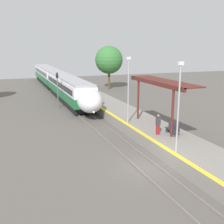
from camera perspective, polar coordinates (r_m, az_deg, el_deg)
The scene contains 12 objects.
ground_plane at distance 19.91m, azimuth 7.02°, elevation -11.17°, with size 120.00×120.00×0.00m, color #56514C.
rail_left at distance 19.57m, azimuth 5.12°, elevation -11.32°, with size 0.08×90.00×0.15m, color slate.
rail_right at distance 20.20m, azimuth 8.86°, elevation -10.62°, with size 0.08×90.00×0.15m, color slate.
train at distance 51.32m, azimuth -11.12°, elevation 6.28°, with size 2.89×44.99×3.77m.
platform_right at distance 21.55m, azimuth 15.74°, elevation -8.18°, with size 4.08×64.00×1.01m.
platform_bench at distance 23.88m, azimuth 12.23°, elevation -3.38°, with size 0.44×1.64×0.89m.
person_waiting at distance 23.51m, azimuth 9.34°, elevation -2.45°, with size 0.36×0.23×1.73m.
railway_signal at distance 38.29m, azimuth -11.00°, elevation 5.06°, with size 0.28×0.28×4.77m.
lamppost_near at distance 19.31m, azimuth 13.40°, elevation 1.91°, with size 0.36×0.20×6.22m.
lamppost_mid at distance 26.43m, azimuth 3.34°, elevation 5.24°, with size 0.36×0.20×6.22m.
station_canopy at distance 25.48m, azimuth 9.67°, elevation 5.60°, with size 2.02×9.22×4.20m.
background_tree_right at distance 54.43m, azimuth -0.62°, elevation 10.52°, with size 5.28×5.28×8.24m.
Camera 1 is at (-8.64, -15.95, 8.20)m, focal length 45.00 mm.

